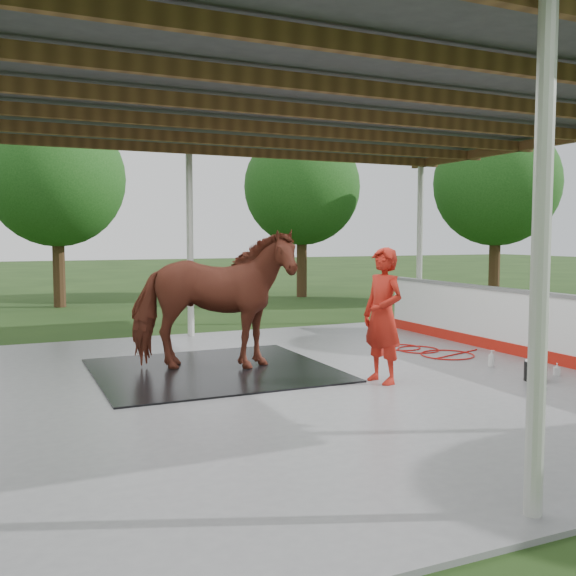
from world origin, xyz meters
name	(u,v)px	position (x,y,z in m)	size (l,w,h in m)	color
ground	(281,386)	(0.00, 0.00, 0.00)	(100.00, 100.00, 0.00)	#1E3814
concrete_slab	(281,385)	(0.00, 0.00, 0.03)	(12.00, 10.00, 0.05)	slate
pavilion_structure	(281,100)	(0.00, 0.00, 3.97)	(12.60, 10.60, 4.05)	beige
dasher_board	(529,326)	(4.60, 0.00, 0.59)	(0.16, 8.00, 1.15)	red
tree_belt	(275,125)	(0.30, 0.90, 3.79)	(28.00, 28.00, 5.80)	#382314
rubber_mat	(213,370)	(-0.63, 1.18, 0.06)	(3.51, 3.29, 0.03)	black
horse	(212,300)	(-0.63, 1.18, 1.15)	(1.16, 2.54, 2.14)	maroon
handler	(383,315)	(1.33, -0.55, 1.01)	(0.70, 0.46, 1.91)	#AE1D12
wash_bucket	(535,370)	(3.38, -1.36, 0.20)	(0.31, 0.31, 0.29)	black
soap_bottle_a	(491,358)	(3.49, -0.34, 0.18)	(0.10, 0.10, 0.27)	silver
soap_bottle_b	(557,369)	(3.94, -1.23, 0.14)	(0.08, 0.09, 0.19)	#338CD8
hose_coil	(428,351)	(3.36, 1.14, 0.06)	(1.44, 1.73, 0.02)	#AA100C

